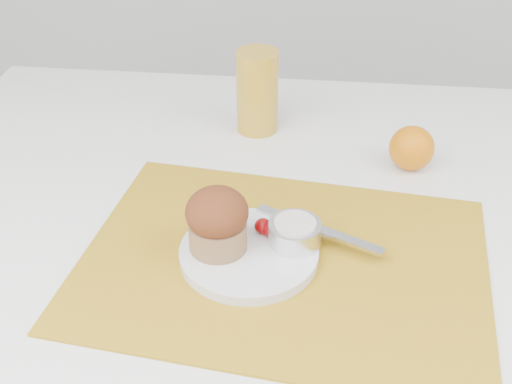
# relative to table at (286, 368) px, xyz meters

# --- Properties ---
(table) EXTENTS (1.20, 0.80, 0.75)m
(table) POSITION_rel_table_xyz_m (0.00, 0.00, 0.00)
(table) COLOR white
(table) RESTS_ON ground
(placemat) EXTENTS (0.54, 0.42, 0.00)m
(placemat) POSITION_rel_table_xyz_m (-0.00, -0.15, 0.38)
(placemat) COLOR #B18318
(placemat) RESTS_ON table
(plate) EXTENTS (0.21, 0.21, 0.01)m
(plate) POSITION_rel_table_xyz_m (-0.05, -0.15, 0.39)
(plate) COLOR silver
(plate) RESTS_ON placemat
(ramekin) EXTENTS (0.07, 0.07, 0.03)m
(ramekin) POSITION_rel_table_xyz_m (0.01, -0.13, 0.41)
(ramekin) COLOR silver
(ramekin) RESTS_ON plate
(cream) EXTENTS (0.06, 0.06, 0.01)m
(cream) POSITION_rel_table_xyz_m (0.01, -0.13, 0.42)
(cream) COLOR beige
(cream) RESTS_ON ramekin
(raspberry_near) EXTENTS (0.02, 0.02, 0.02)m
(raspberry_near) POSITION_rel_table_xyz_m (-0.03, -0.11, 0.40)
(raspberry_near) COLOR #530203
(raspberry_near) RESTS_ON plate
(raspberry_far) EXTENTS (0.02, 0.02, 0.02)m
(raspberry_far) POSITION_rel_table_xyz_m (-0.02, -0.12, 0.40)
(raspberry_far) COLOR #600205
(raspberry_far) RESTS_ON plate
(butter_knife) EXTENTS (0.17, 0.09, 0.00)m
(butter_knife) POSITION_rel_table_xyz_m (0.04, -0.10, 0.40)
(butter_knife) COLOR #B6B8C0
(butter_knife) RESTS_ON plate
(orange) EXTENTS (0.07, 0.07, 0.07)m
(orange) POSITION_rel_table_xyz_m (0.17, 0.10, 0.41)
(orange) COLOR orange
(orange) RESTS_ON table
(juice_glass) EXTENTS (0.08, 0.08, 0.14)m
(juice_glass) POSITION_rel_table_xyz_m (-0.07, 0.19, 0.44)
(juice_glass) COLOR gold
(juice_glass) RESTS_ON table
(muffin) EXTENTS (0.08, 0.08, 0.08)m
(muffin) POSITION_rel_table_xyz_m (-0.08, -0.15, 0.43)
(muffin) COLOR #946E47
(muffin) RESTS_ON plate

